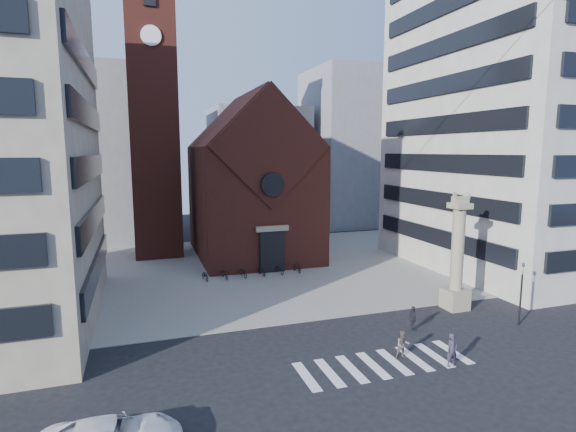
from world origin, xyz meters
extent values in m
plane|color=black|center=(0.00, 0.00, 0.00)|extent=(120.00, 120.00, 0.00)
cube|color=gray|center=(0.00, 19.00, 0.03)|extent=(46.00, 30.00, 0.05)
cube|color=maroon|center=(0.00, 25.00, 6.00)|extent=(12.00, 16.00, 12.00)
cube|color=maroon|center=(0.00, 25.40, 12.00)|extent=(12.00, 15.40, 12.00)
cube|color=maroon|center=(0.00, 17.05, 12.00)|extent=(11.76, 0.50, 11.76)
cylinder|color=black|center=(0.00, 16.60, 8.50)|extent=(2.20, 0.30, 2.20)
cube|color=black|center=(0.00, 16.85, 2.00)|extent=(2.40, 0.30, 4.00)
cube|color=gray|center=(0.00, 16.80, 4.30)|extent=(3.20, 0.40, 0.50)
cube|color=maroon|center=(-10.00, 28.00, 15.00)|extent=(5.00, 5.00, 30.00)
cylinder|color=white|center=(-10.00, 25.40, 23.00)|extent=(2.00, 0.20, 2.00)
cube|color=beige|center=(24.00, 12.00, 16.00)|extent=(18.00, 22.00, 32.00)
cube|color=gray|center=(-20.00, 40.00, 11.00)|extent=(16.00, 14.00, 22.00)
cube|color=gray|center=(6.00, 45.00, 9.00)|extent=(14.00, 12.00, 18.00)
cube|color=gray|center=(22.00, 42.00, 12.00)|extent=(16.00, 14.00, 24.00)
cube|color=gray|center=(10.00, 3.00, 0.75)|extent=(1.60, 1.60, 1.50)
cylinder|color=gray|center=(10.00, 3.00, 4.50)|extent=(0.90, 0.90, 6.00)
cube|color=gray|center=(10.00, 3.00, 7.70)|extent=(1.30, 1.30, 0.40)
cube|color=gray|center=(10.00, 3.00, 8.10)|extent=(1.20, 0.50, 0.55)
sphere|color=gray|center=(10.55, 3.00, 8.35)|extent=(0.56, 0.56, 0.56)
cube|color=gray|center=(9.50, 3.00, 8.50)|extent=(0.25, 0.15, 0.35)
cylinder|color=black|center=(12.00, -1.00, 1.75)|extent=(0.12, 0.12, 3.50)
imported|color=black|center=(12.00, -1.00, 3.90)|extent=(0.13, 0.16, 0.80)
imported|color=#302B3C|center=(3.88, -4.42, 0.92)|extent=(0.69, 0.47, 1.84)
imported|color=#594E47|center=(1.89, -2.74, 0.80)|extent=(0.89, 0.76, 1.60)
imported|color=#212228|center=(4.65, 0.41, 0.83)|extent=(0.62, 1.04, 1.66)
imported|color=black|center=(-6.52, 16.07, 0.50)|extent=(0.86, 1.80, 0.91)
imported|color=black|center=(-4.77, 16.07, 0.55)|extent=(0.73, 1.73, 1.01)
imported|color=black|center=(-3.02, 16.07, 0.50)|extent=(0.86, 1.80, 0.91)
imported|color=black|center=(-1.27, 16.07, 0.55)|extent=(0.73, 1.73, 1.01)
imported|color=black|center=(0.48, 16.07, 0.50)|extent=(0.86, 1.80, 0.91)
imported|color=black|center=(2.23, 16.07, 0.55)|extent=(0.73, 1.73, 1.01)
camera|label=1|loc=(-11.80, -23.41, 11.61)|focal=28.00mm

